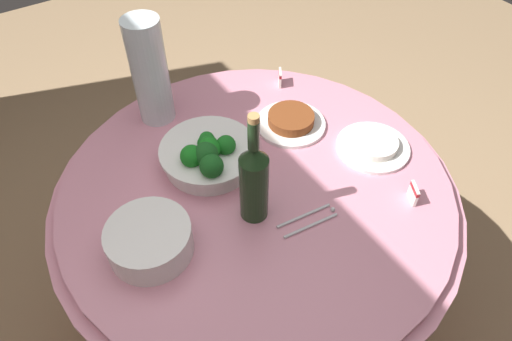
{
  "coord_description": "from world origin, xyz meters",
  "views": [
    {
      "loc": [
        -0.71,
        0.47,
        1.71
      ],
      "look_at": [
        0.0,
        0.0,
        0.79
      ],
      "focal_mm": 32.15,
      "sensor_mm": 36.0,
      "label": 1
    }
  ],
  "objects_px": {
    "food_plate_rice": "(373,145)",
    "label_placard_mid": "(414,193)",
    "wine_bottle": "(254,180)",
    "decorative_fruit_vase": "(150,75)",
    "broccoli_bowl": "(208,154)",
    "plate_stack": "(150,240)",
    "label_placard_front": "(280,77)",
    "serving_tongs": "(310,220)",
    "food_plate_stir_fry": "(291,121)"
  },
  "relations": [
    {
      "from": "broccoli_bowl",
      "to": "wine_bottle",
      "type": "bearing_deg",
      "value": -176.24
    },
    {
      "from": "wine_bottle",
      "to": "label_placard_front",
      "type": "height_order",
      "value": "wine_bottle"
    },
    {
      "from": "wine_bottle",
      "to": "decorative_fruit_vase",
      "type": "bearing_deg",
      "value": 4.87
    },
    {
      "from": "broccoli_bowl",
      "to": "decorative_fruit_vase",
      "type": "distance_m",
      "value": 0.31
    },
    {
      "from": "serving_tongs",
      "to": "food_plate_stir_fry",
      "type": "xyz_separation_m",
      "value": [
        0.33,
        -0.18,
        0.01
      ]
    },
    {
      "from": "decorative_fruit_vase",
      "to": "food_plate_stir_fry",
      "type": "xyz_separation_m",
      "value": [
        -0.27,
        -0.33,
        -0.14
      ]
    },
    {
      "from": "broccoli_bowl",
      "to": "wine_bottle",
      "type": "distance_m",
      "value": 0.23
    },
    {
      "from": "wine_bottle",
      "to": "decorative_fruit_vase",
      "type": "height_order",
      "value": "decorative_fruit_vase"
    },
    {
      "from": "serving_tongs",
      "to": "food_plate_rice",
      "type": "xyz_separation_m",
      "value": [
        0.11,
        -0.32,
        0.01
      ]
    },
    {
      "from": "plate_stack",
      "to": "serving_tongs",
      "type": "height_order",
      "value": "plate_stack"
    },
    {
      "from": "plate_stack",
      "to": "serving_tongs",
      "type": "relative_size",
      "value": 1.25
    },
    {
      "from": "broccoli_bowl",
      "to": "serving_tongs",
      "type": "height_order",
      "value": "broccoli_bowl"
    },
    {
      "from": "serving_tongs",
      "to": "food_plate_rice",
      "type": "distance_m",
      "value": 0.34
    },
    {
      "from": "label_placard_front",
      "to": "wine_bottle",
      "type": "bearing_deg",
      "value": 137.78
    },
    {
      "from": "broccoli_bowl",
      "to": "label_placard_mid",
      "type": "relative_size",
      "value": 5.09
    },
    {
      "from": "broccoli_bowl",
      "to": "label_placard_front",
      "type": "bearing_deg",
      "value": -62.45
    },
    {
      "from": "food_plate_stir_fry",
      "to": "wine_bottle",
      "type": "bearing_deg",
      "value": 128.39
    },
    {
      "from": "decorative_fruit_vase",
      "to": "label_placard_mid",
      "type": "xyz_separation_m",
      "value": [
        -0.7,
        -0.42,
        -0.13
      ]
    },
    {
      "from": "food_plate_stir_fry",
      "to": "label_placard_mid",
      "type": "distance_m",
      "value": 0.44
    },
    {
      "from": "broccoli_bowl",
      "to": "decorative_fruit_vase",
      "type": "xyz_separation_m",
      "value": [
        0.29,
        0.03,
        0.11
      ]
    },
    {
      "from": "decorative_fruit_vase",
      "to": "wine_bottle",
      "type": "bearing_deg",
      "value": -175.13
    },
    {
      "from": "plate_stack",
      "to": "decorative_fruit_vase",
      "type": "relative_size",
      "value": 0.62
    },
    {
      "from": "decorative_fruit_vase",
      "to": "serving_tongs",
      "type": "bearing_deg",
      "value": -166.06
    },
    {
      "from": "decorative_fruit_vase",
      "to": "label_placard_front",
      "type": "distance_m",
      "value": 0.45
    },
    {
      "from": "label_placard_front",
      "to": "plate_stack",
      "type": "bearing_deg",
      "value": 119.98
    },
    {
      "from": "food_plate_rice",
      "to": "label_placard_mid",
      "type": "relative_size",
      "value": 4.0
    },
    {
      "from": "label_placard_mid",
      "to": "food_plate_rice",
      "type": "bearing_deg",
      "value": -13.96
    },
    {
      "from": "broccoli_bowl",
      "to": "plate_stack",
      "type": "xyz_separation_m",
      "value": [
        -0.17,
        0.26,
        -0.01
      ]
    },
    {
      "from": "wine_bottle",
      "to": "food_plate_rice",
      "type": "distance_m",
      "value": 0.45
    },
    {
      "from": "decorative_fruit_vase",
      "to": "broccoli_bowl",
      "type": "bearing_deg",
      "value": -174.29
    },
    {
      "from": "food_plate_rice",
      "to": "broccoli_bowl",
      "type": "bearing_deg",
      "value": 64.91
    },
    {
      "from": "food_plate_rice",
      "to": "label_placard_mid",
      "type": "xyz_separation_m",
      "value": [
        -0.21,
        0.05,
        0.02
      ]
    },
    {
      "from": "broccoli_bowl",
      "to": "label_placard_front",
      "type": "distance_m",
      "value": 0.45
    },
    {
      "from": "broccoli_bowl",
      "to": "food_plate_rice",
      "type": "bearing_deg",
      "value": -115.09
    },
    {
      "from": "food_plate_stir_fry",
      "to": "label_placard_front",
      "type": "distance_m",
      "value": 0.22
    },
    {
      "from": "decorative_fruit_vase",
      "to": "serving_tongs",
      "type": "xyz_separation_m",
      "value": [
        -0.6,
        -0.15,
        -0.16
      ]
    },
    {
      "from": "decorative_fruit_vase",
      "to": "serving_tongs",
      "type": "height_order",
      "value": "decorative_fruit_vase"
    },
    {
      "from": "decorative_fruit_vase",
      "to": "food_plate_rice",
      "type": "bearing_deg",
      "value": -136.18
    },
    {
      "from": "label_placard_mid",
      "to": "label_placard_front",
      "type": "bearing_deg",
      "value": -0.31
    },
    {
      "from": "decorative_fruit_vase",
      "to": "label_placard_front",
      "type": "relative_size",
      "value": 6.18
    },
    {
      "from": "wine_bottle",
      "to": "serving_tongs",
      "type": "relative_size",
      "value": 2.0
    },
    {
      "from": "wine_bottle",
      "to": "food_plate_stir_fry",
      "type": "relative_size",
      "value": 1.53
    },
    {
      "from": "label_placard_front",
      "to": "broccoli_bowl",
      "type": "bearing_deg",
      "value": 117.55
    },
    {
      "from": "wine_bottle",
      "to": "label_placard_front",
      "type": "bearing_deg",
      "value": -42.22
    },
    {
      "from": "plate_stack",
      "to": "decorative_fruit_vase",
      "type": "height_order",
      "value": "decorative_fruit_vase"
    },
    {
      "from": "plate_stack",
      "to": "label_placard_front",
      "type": "xyz_separation_m",
      "value": [
        0.38,
        -0.66,
        -0.01
      ]
    },
    {
      "from": "plate_stack",
      "to": "food_plate_rice",
      "type": "bearing_deg",
      "value": -92.95
    },
    {
      "from": "broccoli_bowl",
      "to": "serving_tongs",
      "type": "relative_size",
      "value": 1.67
    },
    {
      "from": "food_plate_stir_fry",
      "to": "broccoli_bowl",
      "type": "bearing_deg",
      "value": 92.41
    },
    {
      "from": "broccoli_bowl",
      "to": "food_plate_rice",
      "type": "xyz_separation_m",
      "value": [
        -0.21,
        -0.45,
        -0.03
      ]
    }
  ]
}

